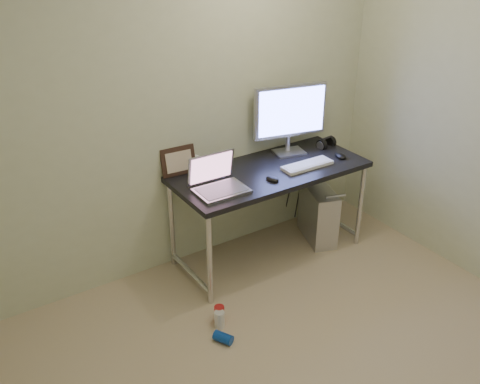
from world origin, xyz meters
name	(u,v)px	position (x,y,z in m)	size (l,w,h in m)	color
wall_back	(174,108)	(0.00, 1.75, 1.25)	(3.50, 0.02, 2.50)	beige
desk	(270,179)	(0.61, 1.42, 0.67)	(1.49, 0.65, 0.75)	black
tower_computer	(318,214)	(1.09, 1.39, 0.23)	(0.33, 0.48, 0.49)	#B7B6BB
cable_a	(291,183)	(1.04, 1.70, 0.40)	(0.01, 0.01, 0.70)	black
cable_b	(301,184)	(1.13, 1.68, 0.38)	(0.01, 0.01, 0.72)	black
can_red	(219,314)	(-0.15, 0.93, 0.06)	(0.07, 0.07, 0.12)	red
can_white	(220,319)	(-0.18, 0.88, 0.06)	(0.07, 0.07, 0.12)	silver
can_blue	(223,338)	(-0.23, 0.75, 0.03)	(0.07, 0.07, 0.12)	#0E3B9E
laptop	(217,182)	(0.11, 1.36, 0.81)	(0.36, 0.30, 0.25)	#B5B6BE
monitor	(290,114)	(0.91, 1.59, 1.08)	(0.59, 0.22, 0.56)	#B5B6BE
keyboard	(307,165)	(0.87, 1.31, 0.76)	(0.41, 0.13, 0.02)	white
mouse_right	(341,155)	(1.20, 1.30, 0.77)	(0.08, 0.12, 0.04)	black
mouse_left	(272,178)	(0.51, 1.26, 0.77)	(0.07, 0.11, 0.04)	black
headphones	(326,143)	(1.26, 1.53, 0.78)	(0.16, 0.10, 0.10)	black
picture_frame	(178,161)	(0.00, 1.73, 0.85)	(0.26, 0.03, 0.21)	black
webcam	(197,159)	(0.15, 1.72, 0.84)	(0.04, 0.04, 0.12)	silver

